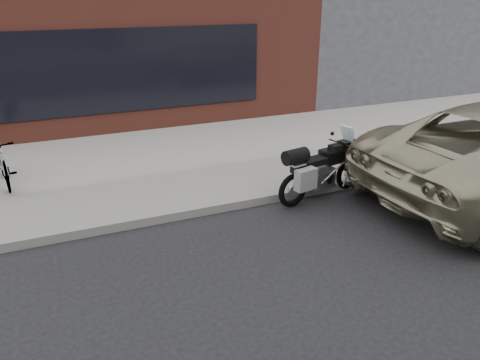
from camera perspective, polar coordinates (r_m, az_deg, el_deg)
name	(u,v)px	position (r m, az deg, el deg)	size (l,w,h in m)	color
near_sidewalk	(171,156)	(10.64, -8.44, 2.96)	(44.00, 6.00, 0.15)	gray
storefront	(48,33)	(16.79, -22.34, 16.29)	(14.00, 10.07, 4.50)	maroon
neighbour_building	(361,3)	(20.87, 14.52, 20.16)	(10.00, 10.00, 6.00)	#2C2C32
motorcycle	(318,171)	(8.45, 9.51, 1.10)	(1.99, 0.90, 1.27)	black
bicycle_rear	(2,161)	(9.67, -27.02, 2.11)	(0.44, 1.56, 0.94)	gray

